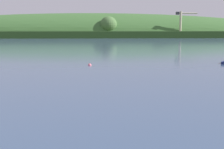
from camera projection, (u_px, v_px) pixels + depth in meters
far_shoreline_hill at (93, 36)px, 266.66m from camera, size 477.98×90.28×39.84m
dockside_crane at (181, 25)px, 238.89m from camera, size 16.38×3.96×19.94m
mooring_buoy_midchannel at (90, 65)px, 61.50m from camera, size 0.71×0.71×0.79m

